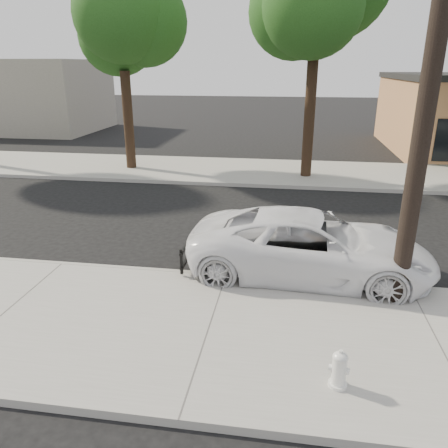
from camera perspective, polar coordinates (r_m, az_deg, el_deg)
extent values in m
plane|color=black|center=(11.98, 1.77, -2.75)|extent=(120.00, 120.00, 0.00)
cube|color=gray|center=(8.18, -2.03, -13.89)|extent=(90.00, 4.40, 0.15)
cube|color=gray|center=(20.03, 4.79, 6.82)|extent=(90.00, 5.00, 0.15)
cube|color=#9E9B93|center=(10.06, 0.30, -6.95)|extent=(90.00, 0.12, 0.16)
cube|color=gray|center=(37.65, -26.72, 14.78)|extent=(14.00, 8.00, 5.00)
cylinder|color=black|center=(8.57, 25.61, 18.27)|extent=(0.34, 0.34, 9.00)
cylinder|color=black|center=(20.64, -12.39, 13.04)|extent=(0.44, 0.44, 4.25)
sphere|color=#1C4513|center=(20.54, -13.18, 22.82)|extent=(4.20, 4.20, 4.20)
sphere|color=#1C4513|center=(20.05, -12.28, 26.19)|extent=(3.36, 3.36, 3.36)
cylinder|color=black|center=(18.89, 11.07, 13.28)|extent=(0.44, 0.44, 4.75)
sphere|color=#1C4513|center=(18.87, 11.95, 25.33)|extent=(4.80, 4.80, 4.80)
imported|color=white|center=(10.17, 11.21, -2.77)|extent=(5.61, 2.82, 1.52)
cylinder|color=white|center=(7.12, 14.59, -19.57)|extent=(0.28, 0.28, 0.05)
cylinder|color=white|center=(6.99, 14.75, -18.20)|extent=(0.21, 0.21, 0.49)
ellipsoid|color=white|center=(6.83, 14.95, -16.47)|extent=(0.23, 0.23, 0.16)
cylinder|color=white|center=(6.96, 14.79, -17.88)|extent=(0.31, 0.16, 0.10)
cylinder|color=white|center=(6.96, 14.79, -17.88)|extent=(0.15, 0.18, 0.12)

